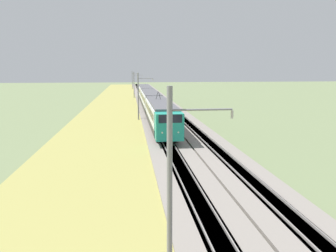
{
  "coord_description": "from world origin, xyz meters",
  "views": [
    {
      "loc": [
        -5.37,
        4.1,
        8.31
      ],
      "look_at": [
        28.85,
        0.0,
        2.27
      ],
      "focal_mm": 35.0,
      "sensor_mm": 36.0,
      "label": 1
    }
  ],
  "objects_px": {
    "passenger_train": "(150,100)",
    "catenary_mast_mid": "(139,96)",
    "catenary_mast_far": "(134,85)",
    "catenary_mast_distant": "(132,80)",
    "catenary_mast_near": "(171,182)"
  },
  "relations": [
    {
      "from": "passenger_train",
      "to": "catenary_mast_far",
      "type": "xyz_separation_m",
      "value": [
        31.32,
        2.54,
        1.44
      ]
    },
    {
      "from": "passenger_train",
      "to": "catenary_mast_mid",
      "type": "height_order",
      "value": "catenary_mast_mid"
    },
    {
      "from": "catenary_mast_mid",
      "to": "catenary_mast_distant",
      "type": "distance_m",
      "value": 81.95
    },
    {
      "from": "passenger_train",
      "to": "catenary_mast_distant",
      "type": "bearing_deg",
      "value": -177.99
    },
    {
      "from": "catenary_mast_near",
      "to": "catenary_mast_far",
      "type": "xyz_separation_m",
      "value": [
        81.95,
        -0.0,
        -0.12
      ]
    },
    {
      "from": "passenger_train",
      "to": "catenary_mast_far",
      "type": "distance_m",
      "value": 31.46
    },
    {
      "from": "passenger_train",
      "to": "catenary_mast_far",
      "type": "bearing_deg",
      "value": -175.37
    },
    {
      "from": "catenary_mast_mid",
      "to": "catenary_mast_far",
      "type": "distance_m",
      "value": 40.98
    },
    {
      "from": "passenger_train",
      "to": "catenary_mast_mid",
      "type": "bearing_deg",
      "value": -14.72
    },
    {
      "from": "catenary_mast_near",
      "to": "catenary_mast_mid",
      "type": "xyz_separation_m",
      "value": [
        40.97,
        -0.0,
        -0.0
      ]
    },
    {
      "from": "catenary_mast_mid",
      "to": "catenary_mast_distant",
      "type": "bearing_deg",
      "value": -0.0
    },
    {
      "from": "catenary_mast_near",
      "to": "catenary_mast_far",
      "type": "distance_m",
      "value": 81.95
    },
    {
      "from": "catenary_mast_far",
      "to": "catenary_mast_near",
      "type": "bearing_deg",
      "value": 180.0
    },
    {
      "from": "catenary_mast_far",
      "to": "catenary_mast_distant",
      "type": "xyz_separation_m",
      "value": [
        40.97,
        -0.0,
        -0.07
      ]
    },
    {
      "from": "catenary_mast_near",
      "to": "catenary_mast_distant",
      "type": "height_order",
      "value": "catenary_mast_near"
    }
  ]
}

